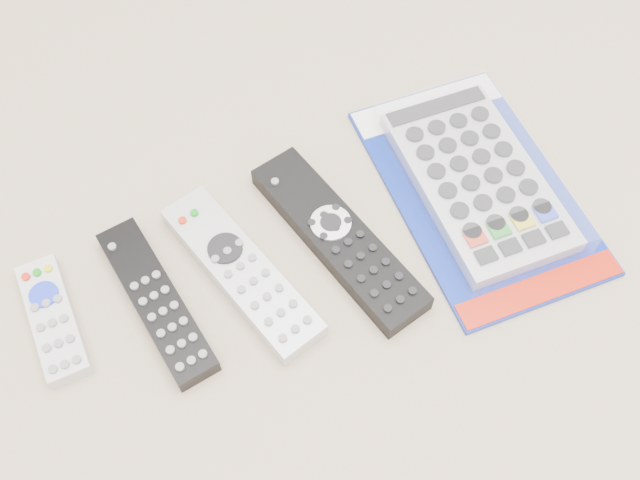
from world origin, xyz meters
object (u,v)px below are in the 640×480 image
remote_large_black (339,238)px  remote_silver_dvd (242,272)px  jumbo_remote_packaged (478,178)px  remote_small_grey (53,319)px  remote_slim_black (157,301)px

remote_large_black → remote_silver_dvd: bearing=164.9°
remote_large_black → jumbo_remote_packaged: 0.18m
remote_small_grey → remote_slim_black: 0.11m
remote_silver_dvd → remote_slim_black: bearing=162.3°
remote_small_grey → jumbo_remote_packaged: size_ratio=0.42×
remote_small_grey → remote_slim_black: (0.10, -0.03, 0.00)m
remote_slim_black → remote_silver_dvd: 0.09m
remote_small_grey → remote_silver_dvd: 0.20m
remote_silver_dvd → jumbo_remote_packaged: jumbo_remote_packaged is taller
remote_small_grey → remote_large_black: bearing=-7.1°
jumbo_remote_packaged → remote_small_grey: bearing=179.4°
remote_slim_black → remote_large_black: remote_large_black is taller
remote_silver_dvd → remote_large_black: bearing=-17.4°
remote_small_grey → remote_large_black: size_ratio=0.56×
jumbo_remote_packaged → remote_slim_black: bearing=-177.9°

